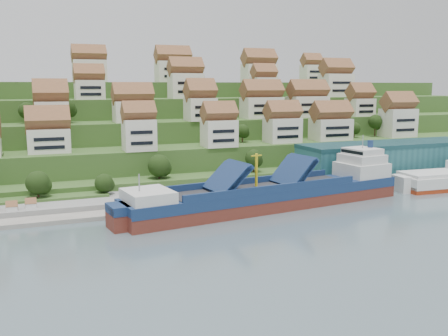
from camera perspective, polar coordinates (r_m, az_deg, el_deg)
name	(u,v)px	position (r m, az deg, el deg)	size (l,w,h in m)	color
ground	(265,207)	(124.51, 4.68, -4.47)	(300.00, 300.00, 0.00)	slate
quay	(304,186)	(146.49, 9.13, -2.00)	(180.00, 14.00, 2.20)	gray
pebble_beach	(13,216)	(123.93, -22.99, -5.04)	(45.00, 20.00, 1.00)	gray
hillside	(160,130)	(219.39, -7.32, 4.35)	(260.00, 128.00, 31.00)	#2D4C1E
hillside_village	(200,102)	(178.22, -2.71, 7.59)	(158.61, 64.45, 28.28)	silver
hillside_trees	(170,130)	(157.74, -6.15, 4.37)	(142.63, 62.21, 31.28)	#203812
warehouse	(390,158)	(165.46, 18.42, 1.09)	(60.00, 15.00, 10.00)	#235960
flagpole	(308,169)	(140.27, 9.57, -0.12)	(1.28, 0.16, 8.00)	gray
beach_huts	(2,211)	(122.43, -23.99, -4.50)	(14.40, 3.70, 2.20)	white
cargo_ship	(276,194)	(124.24, 5.97, -3.03)	(74.99, 21.20, 16.39)	maroon
second_ship	(447,180)	(159.83, 24.16, -1.24)	(29.44, 12.34, 8.37)	maroon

